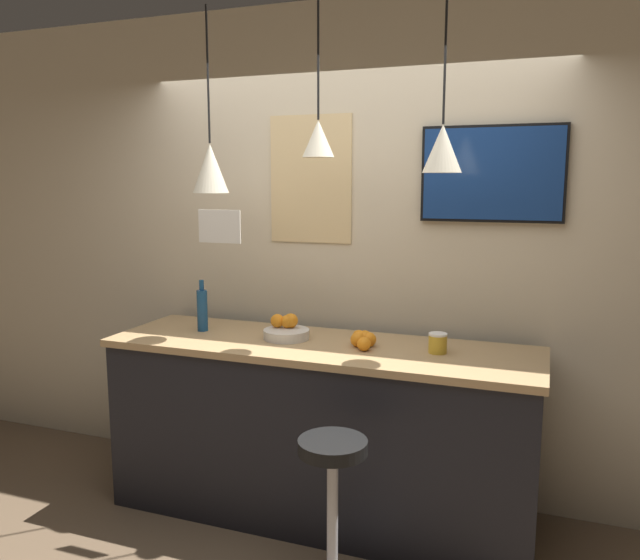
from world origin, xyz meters
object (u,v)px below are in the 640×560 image
mounted_tv (492,174)px  juice_bottle (202,309)px  bar_stool (332,502)px  fruit_bowl (286,329)px  spread_jar (438,343)px

mounted_tv → juice_bottle: bearing=-166.5°
bar_stool → fruit_bowl: fruit_bowl is taller
bar_stool → spread_jar: bearing=64.4°
spread_jar → mounted_tv: (0.20, 0.38, 0.86)m
fruit_bowl → juice_bottle: juice_bottle is taller
juice_bottle → spread_jar: juice_bottle is taller
spread_jar → juice_bottle: bearing=180.0°
fruit_bowl → juice_bottle: bearing=-178.3°
bar_stool → mounted_tv: (0.53, 1.07, 1.45)m
bar_stool → fruit_bowl: size_ratio=2.92×
bar_stool → spread_jar: spread_jar is taller
bar_stool → juice_bottle: (-1.05, 0.69, 0.66)m
fruit_bowl → mounted_tv: size_ratio=0.34×
bar_stool → mounted_tv: mounted_tv is taller
juice_bottle → mounted_tv: size_ratio=0.40×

